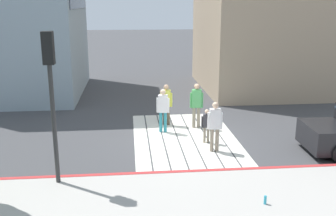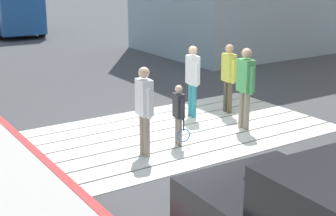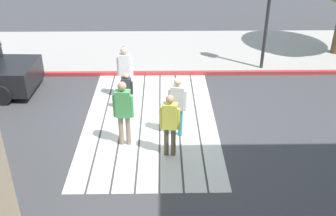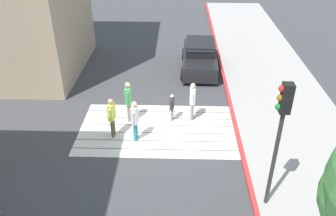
{
  "view_description": "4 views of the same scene",
  "coord_description": "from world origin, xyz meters",
  "px_view_note": "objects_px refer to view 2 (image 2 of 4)",
  "views": [
    {
      "loc": [
        -13.98,
        2.03,
        4.96
      ],
      "look_at": [
        0.11,
        0.63,
        1.16
      ],
      "focal_mm": 42.52,
      "sensor_mm": 36.0,
      "label": 1
    },
    {
      "loc": [
        -6.01,
        -8.61,
        3.58
      ],
      "look_at": [
        -0.67,
        -0.44,
        0.74
      ],
      "focal_mm": 53.45,
      "sensor_mm": 36.0,
      "label": 2
    },
    {
      "loc": [
        9.96,
        0.36,
        5.92
      ],
      "look_at": [
        0.76,
        0.51,
        0.83
      ],
      "focal_mm": 42.18,
      "sensor_mm": 36.0,
      "label": 3
    },
    {
      "loc": [
        -0.81,
        11.93,
        8.22
      ],
      "look_at": [
        -0.44,
        0.05,
        1.06
      ],
      "focal_mm": 37.36,
      "sensor_mm": 36.0,
      "label": 4
    }
  ],
  "objects_px": {
    "pedestrian_adult_trailing": "(193,76)",
    "pedestrian_teen_behind": "(144,105)",
    "pedestrian_adult_side": "(229,74)",
    "pedestrian_child_with_racket": "(179,112)",
    "pedestrian_adult_lead": "(245,83)",
    "van_down_street": "(11,10)"
  },
  "relations": [
    {
      "from": "pedestrian_adult_trailing",
      "to": "pedestrian_teen_behind",
      "type": "height_order",
      "value": "pedestrian_teen_behind"
    },
    {
      "from": "pedestrian_adult_side",
      "to": "pedestrian_child_with_racket",
      "type": "height_order",
      "value": "pedestrian_adult_side"
    },
    {
      "from": "pedestrian_adult_lead",
      "to": "pedestrian_adult_side",
      "type": "distance_m",
      "value": 1.27
    },
    {
      "from": "pedestrian_teen_behind",
      "to": "pedestrian_adult_lead",
      "type": "bearing_deg",
      "value": 3.7
    },
    {
      "from": "pedestrian_child_with_racket",
      "to": "pedestrian_teen_behind",
      "type": "bearing_deg",
      "value": -173.41
    },
    {
      "from": "pedestrian_adult_lead",
      "to": "pedestrian_adult_trailing",
      "type": "xyz_separation_m",
      "value": [
        -0.42,
        1.38,
        -0.06
      ]
    },
    {
      "from": "pedestrian_adult_lead",
      "to": "pedestrian_adult_side",
      "type": "height_order",
      "value": "pedestrian_adult_lead"
    },
    {
      "from": "pedestrian_adult_trailing",
      "to": "pedestrian_adult_side",
      "type": "distance_m",
      "value": 0.95
    },
    {
      "from": "pedestrian_teen_behind",
      "to": "pedestrian_adult_side",
      "type": "bearing_deg",
      "value": 22.93
    },
    {
      "from": "pedestrian_adult_side",
      "to": "pedestrian_teen_behind",
      "type": "bearing_deg",
      "value": -157.07
    },
    {
      "from": "pedestrian_adult_lead",
      "to": "pedestrian_adult_trailing",
      "type": "distance_m",
      "value": 1.45
    },
    {
      "from": "pedestrian_adult_lead",
      "to": "pedestrian_adult_trailing",
      "type": "bearing_deg",
      "value": 106.95
    },
    {
      "from": "pedestrian_teen_behind",
      "to": "pedestrian_child_with_racket",
      "type": "xyz_separation_m",
      "value": [
        0.86,
        0.1,
        -0.31
      ]
    },
    {
      "from": "pedestrian_adult_side",
      "to": "pedestrian_child_with_racket",
      "type": "xyz_separation_m",
      "value": [
        -2.31,
        -1.24,
        -0.29
      ]
    },
    {
      "from": "pedestrian_teen_behind",
      "to": "pedestrian_child_with_racket",
      "type": "distance_m",
      "value": 0.92
    },
    {
      "from": "van_down_street",
      "to": "pedestrian_adult_trailing",
      "type": "bearing_deg",
      "value": -92.2
    },
    {
      "from": "pedestrian_adult_trailing",
      "to": "pedestrian_teen_behind",
      "type": "relative_size",
      "value": 0.99
    },
    {
      "from": "pedestrian_adult_side",
      "to": "van_down_street",
      "type": "bearing_deg",
      "value": 90.93
    },
    {
      "from": "van_down_street",
      "to": "pedestrian_adult_lead",
      "type": "relative_size",
      "value": 2.9
    },
    {
      "from": "pedestrian_adult_lead",
      "to": "pedestrian_teen_behind",
      "type": "xyz_separation_m",
      "value": [
        -2.67,
        -0.17,
        -0.05
      ]
    },
    {
      "from": "van_down_street",
      "to": "pedestrian_child_with_racket",
      "type": "height_order",
      "value": "van_down_street"
    },
    {
      "from": "pedestrian_child_with_racket",
      "to": "pedestrian_adult_side",
      "type": "bearing_deg",
      "value": 28.23
    }
  ]
}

